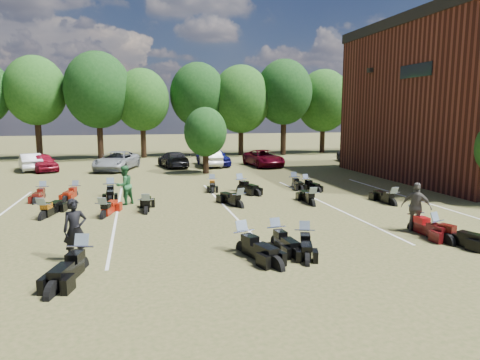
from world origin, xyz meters
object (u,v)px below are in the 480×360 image
object	(u,v)px
car_0	(42,162)
person_black	(75,230)
person_grey	(416,207)
car_4	(213,156)
person_green	(124,185)
motorcycle_3	(304,247)
motorcycle_14	(43,198)
motorcycle_7	(104,218)

from	to	relation	value
car_0	person_black	size ratio (longest dim) A/B	2.17
person_black	person_grey	world-z (taller)	person_black
car_0	car_4	distance (m)	13.58
car_4	person_green	xyz separation A→B (m)	(-7.05, -14.83, 0.16)
car_4	motorcycle_3	size ratio (longest dim) A/B	2.17
motorcycle_3	car_0	bearing A→B (deg)	137.74
person_black	motorcycle_3	world-z (taller)	person_black
motorcycle_14	car_4	bearing A→B (deg)	49.11
motorcycle_7	motorcycle_14	xyz separation A→B (m)	(-3.45, 5.45, 0.00)
person_grey	motorcycle_3	xyz separation A→B (m)	(-4.84, -0.87, -0.94)
person_green	motorcycle_14	size ratio (longest dim) A/B	0.88
motorcycle_3	motorcycle_7	distance (m)	9.00
car_4	motorcycle_7	xyz separation A→B (m)	(-7.88, -17.49, -0.81)
motorcycle_3	motorcycle_7	xyz separation A→B (m)	(-6.80, 5.89, 0.00)
motorcycle_3	motorcycle_7	bearing A→B (deg)	158.29
motorcycle_3	motorcycle_14	distance (m)	15.28
car_0	motorcycle_14	distance (m)	11.86
motorcycle_7	person_black	bearing A→B (deg)	100.08
person_green	motorcycle_3	distance (m)	10.46
car_4	person_green	distance (m)	16.42
person_grey	motorcycle_14	world-z (taller)	person_grey
car_0	motorcycle_14	size ratio (longest dim) A/B	1.88
person_black	motorcycle_3	distance (m)	7.30
motorcycle_7	motorcycle_14	bearing A→B (deg)	-43.12
car_4	motorcycle_7	size ratio (longest dim) A/B	2.08
person_green	person_grey	size ratio (longest dim) A/B	1.03
car_4	motorcycle_3	xyz separation A→B (m)	(-1.08, -23.38, -0.81)
motorcycle_14	person_grey	bearing A→B (deg)	-32.39
motorcycle_7	person_green	bearing A→B (deg)	-92.90
person_grey	car_4	bearing A→B (deg)	-33.62
car_4	person_grey	bearing A→B (deg)	-90.52
car_4	motorcycle_3	world-z (taller)	car_4
car_4	person_green	bearing A→B (deg)	-125.41
person_grey	car_0	bearing A→B (deg)	-4.99
motorcycle_7	motorcycle_3	bearing A→B (deg)	153.65
car_4	motorcycle_3	bearing A→B (deg)	-102.65
car_4	person_green	world-z (taller)	person_green
motorcycle_14	motorcycle_3	bearing A→B (deg)	-45.53
car_0	person_grey	size ratio (longest dim) A/B	2.21
car_0	motorcycle_3	distance (m)	26.15
person_black	person_green	distance (m)	8.15
person_grey	motorcycle_3	bearing A→B (deg)	57.11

